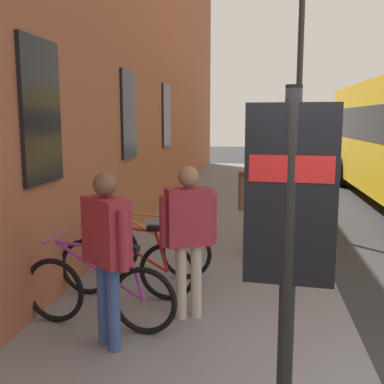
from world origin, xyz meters
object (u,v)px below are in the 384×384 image
at_px(bicycle_leaning_wall, 98,293).
at_px(transit_info_sign, 290,220).
at_px(street_lamp, 299,85).
at_px(pedestrian_crossing_street, 107,243).
at_px(bicycle_by_door, 127,267).
at_px(pedestrian_near_bus, 254,197).
at_px(pedestrian_by_facade, 189,227).
at_px(bicycle_nearest_sign, 150,249).

xyz_separation_m(bicycle_leaning_wall, transit_info_sign, (-1.66, -1.84, 1.21)).
bearing_deg(transit_info_sign, street_lamp, -4.75).
relative_size(pedestrian_crossing_street, street_lamp, 0.36).
relative_size(bicycle_by_door, pedestrian_near_bus, 1.10).
height_order(pedestrian_crossing_street, street_lamp, street_lamp).
bearing_deg(pedestrian_near_bus, transit_info_sign, -176.75).
bearing_deg(pedestrian_crossing_street, pedestrian_by_facade, -40.18).
bearing_deg(pedestrian_by_facade, pedestrian_crossing_street, 139.82).
bearing_deg(pedestrian_near_bus, bicycle_leaning_wall, 150.87).
height_order(bicycle_by_door, pedestrian_by_facade, pedestrian_by_facade).
relative_size(pedestrian_by_facade, pedestrian_crossing_street, 0.99).
bearing_deg(pedestrian_by_facade, street_lamp, -17.33).
distance_m(transit_info_sign, pedestrian_by_facade, 2.33).
xyz_separation_m(bicycle_by_door, street_lamp, (4.35, -2.35, 2.49)).
relative_size(bicycle_nearest_sign, pedestrian_crossing_street, 1.03).
bearing_deg(street_lamp, pedestrian_near_bus, 160.85).
height_order(bicycle_leaning_wall, pedestrian_near_bus, pedestrian_near_bus).
bearing_deg(bicycle_nearest_sign, pedestrian_by_facade, -149.99).
distance_m(bicycle_nearest_sign, pedestrian_crossing_street, 2.17).
bearing_deg(street_lamp, bicycle_leaning_wall, 155.23).
distance_m(bicycle_nearest_sign, transit_info_sign, 3.93).
bearing_deg(pedestrian_crossing_street, bicycle_by_door, 8.19).
relative_size(pedestrian_by_facade, street_lamp, 0.35).
bearing_deg(bicycle_nearest_sign, bicycle_leaning_wall, 174.49).
xyz_separation_m(bicycle_by_door, pedestrian_near_bus, (1.97, -1.52, 0.59)).
bearing_deg(bicycle_by_door, bicycle_leaning_wall, 176.00).
bearing_deg(bicycle_nearest_sign, street_lamp, -32.39).
distance_m(transit_info_sign, street_lamp, 7.03).
distance_m(bicycle_leaning_wall, bicycle_nearest_sign, 1.69).
bearing_deg(street_lamp, transit_info_sign, 175.25).
xyz_separation_m(bicycle_nearest_sign, transit_info_sign, (-3.34, -1.68, 1.21)).
bearing_deg(transit_info_sign, bicycle_leaning_wall, 47.90).
relative_size(bicycle_nearest_sign, pedestrian_near_bus, 1.10).
distance_m(bicycle_leaning_wall, street_lamp, 6.27).
distance_m(pedestrian_near_bus, pedestrian_by_facade, 2.54).
height_order(bicycle_nearest_sign, transit_info_sign, transit_info_sign).
height_order(pedestrian_by_facade, street_lamp, street_lamp).
distance_m(bicycle_by_door, bicycle_nearest_sign, 0.81).
relative_size(bicycle_leaning_wall, transit_info_sign, 0.73).
height_order(transit_info_sign, pedestrian_near_bus, transit_info_sign).
bearing_deg(transit_info_sign, pedestrian_near_bus, 3.25).
bearing_deg(street_lamp, bicycle_nearest_sign, 147.61).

